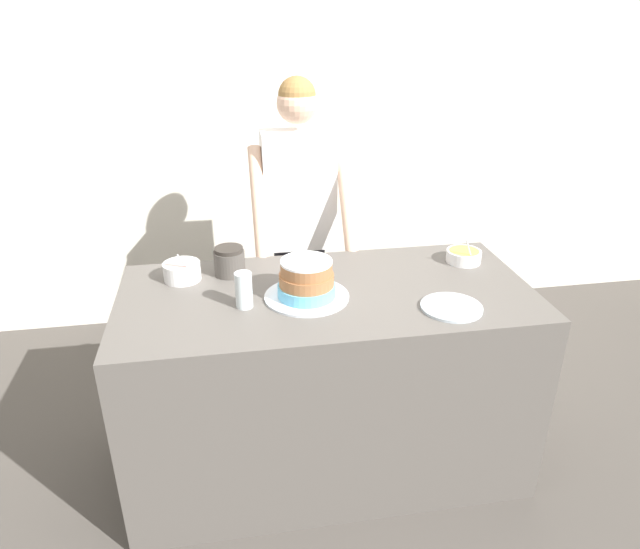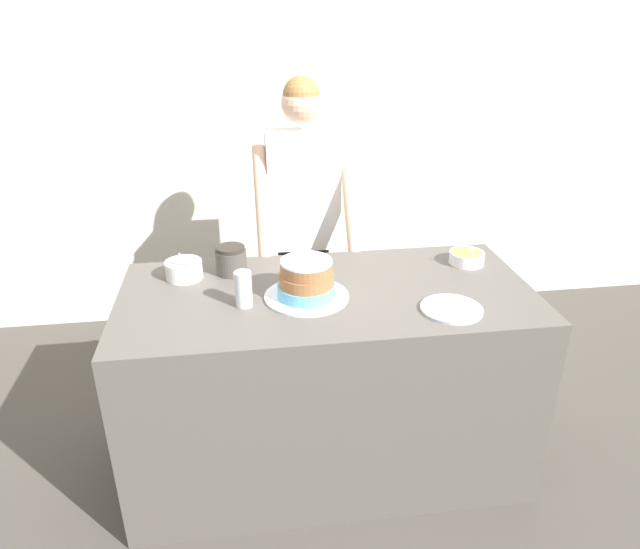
{
  "view_description": "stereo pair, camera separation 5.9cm",
  "coord_description": "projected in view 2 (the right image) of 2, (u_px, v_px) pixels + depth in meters",
  "views": [
    {
      "loc": [
        -0.4,
        -1.73,
        2.03
      ],
      "look_at": [
        -0.04,
        0.38,
        1.02
      ],
      "focal_mm": 32.0,
      "sensor_mm": 36.0,
      "label": 1
    },
    {
      "loc": [
        -0.34,
        -1.74,
        2.03
      ],
      "look_at": [
        -0.04,
        0.38,
        1.02
      ],
      "focal_mm": 32.0,
      "sensor_mm": 36.0,
      "label": 2
    }
  ],
  "objects": [
    {
      "name": "wall_back",
      "position": [
        290.0,
        131.0,
        3.72
      ],
      "size": [
        10.0,
        0.05,
        2.6
      ],
      "color": "silver",
      "rests_on": "ground_plane"
    },
    {
      "name": "ceramic_plate",
      "position": [
        451.0,
        309.0,
        2.3
      ],
      "size": [
        0.25,
        0.25,
        0.01
      ],
      "color": "silver",
      "rests_on": "counter"
    },
    {
      "name": "ground_plane",
      "position": [
        341.0,
        524.0,
        2.46
      ],
      "size": [
        14.0,
        14.0,
        0.0
      ],
      "primitive_type": "plane",
      "color": "#4C4742"
    },
    {
      "name": "cake",
      "position": [
        306.0,
        281.0,
        2.37
      ],
      "size": [
        0.36,
        0.36,
        0.17
      ],
      "color": "silver",
      "rests_on": "counter"
    },
    {
      "name": "person_baker",
      "position": [
        303.0,
        207.0,
        3.08
      ],
      "size": [
        0.52,
        0.47,
        1.72
      ],
      "color": "#2D2D38",
      "rests_on": "ground_plane"
    },
    {
      "name": "stoneware_jar",
      "position": [
        231.0,
        260.0,
        2.6
      ],
      "size": [
        0.14,
        0.14,
        0.13
      ],
      "color": "#4C4742",
      "rests_on": "counter"
    },
    {
      "name": "drinking_glass",
      "position": [
        243.0,
        289.0,
        2.3
      ],
      "size": [
        0.07,
        0.07,
        0.15
      ],
      "color": "silver",
      "rests_on": "counter"
    },
    {
      "name": "frosting_bowl_yellow",
      "position": [
        467.0,
        257.0,
        2.71
      ],
      "size": [
        0.16,
        0.16,
        0.14
      ],
      "color": "white",
      "rests_on": "counter"
    },
    {
      "name": "frosting_bowl_pink",
      "position": [
        184.0,
        269.0,
        2.56
      ],
      "size": [
        0.16,
        0.16,
        0.15
      ],
      "color": "white",
      "rests_on": "counter"
    },
    {
      "name": "counter",
      "position": [
        327.0,
        380.0,
        2.65
      ],
      "size": [
        1.78,
        0.84,
        0.92
      ],
      "color": "#5B5651",
      "rests_on": "ground_plane"
    }
  ]
}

